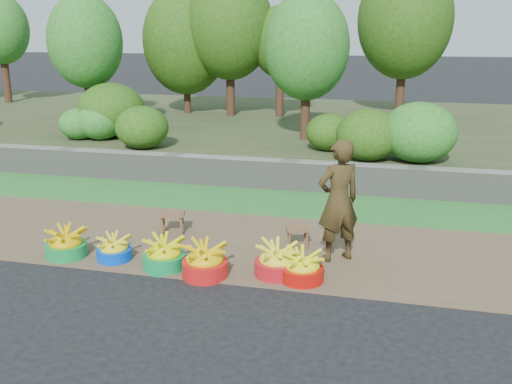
% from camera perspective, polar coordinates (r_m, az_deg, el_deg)
% --- Properties ---
extents(ground_plane, '(120.00, 120.00, 0.00)m').
position_cam_1_polar(ground_plane, '(6.67, -3.14, -9.20)').
color(ground_plane, black).
rests_on(ground_plane, ground).
extents(dirt_shoulder, '(80.00, 2.50, 0.02)m').
position_cam_1_polar(dirt_shoulder, '(7.77, -0.48, -5.33)').
color(dirt_shoulder, brown).
rests_on(dirt_shoulder, ground).
extents(grass_verge, '(80.00, 1.50, 0.04)m').
position_cam_1_polar(grass_verge, '(9.61, 2.44, -1.05)').
color(grass_verge, '#2B762D').
rests_on(grass_verge, ground).
extents(retaining_wall, '(80.00, 0.35, 0.55)m').
position_cam_1_polar(retaining_wall, '(10.35, 3.38, 1.64)').
color(retaining_wall, slate).
rests_on(retaining_wall, ground).
extents(earth_bank, '(80.00, 10.00, 0.50)m').
position_cam_1_polar(earth_bank, '(15.10, 6.77, 6.02)').
color(earth_bank, '#3A4426').
rests_on(earth_bank, ground).
extents(vegetation, '(26.00, 8.30, 4.19)m').
position_cam_1_polar(vegetation, '(14.45, 4.43, 15.14)').
color(vegetation, '#382215').
rests_on(vegetation, earth_bank).
extents(basin_a, '(0.53, 0.53, 0.39)m').
position_cam_1_polar(basin_a, '(7.72, -18.48, -5.01)').
color(basin_a, '#12873B').
rests_on(basin_a, ground).
extents(basin_b, '(0.44, 0.44, 0.33)m').
position_cam_1_polar(basin_b, '(7.46, -14.01, -5.61)').
color(basin_b, '#003ED4').
rests_on(basin_b, ground).
extents(basin_c, '(0.53, 0.53, 0.40)m').
position_cam_1_polar(basin_c, '(7.09, -9.18, -6.24)').
color(basin_c, '#0C8640').
rests_on(basin_c, ground).
extents(basin_d, '(0.55, 0.55, 0.41)m').
position_cam_1_polar(basin_d, '(6.81, -5.12, -6.98)').
color(basin_d, red).
rests_on(basin_d, ground).
extents(basin_e, '(0.54, 0.54, 0.40)m').
position_cam_1_polar(basin_e, '(6.80, 2.12, -6.97)').
color(basin_e, '#B0141C').
rests_on(basin_e, ground).
extents(basin_f, '(0.50, 0.50, 0.38)m').
position_cam_1_polar(basin_f, '(6.67, 4.65, -7.61)').
color(basin_f, '#B80F08').
rests_on(basin_f, ground).
extents(stool_left, '(0.41, 0.36, 0.31)m').
position_cam_1_polar(stool_left, '(8.19, -8.40, -2.45)').
color(stool_left, brown).
rests_on(stool_left, dirt_shoulder).
extents(stool_right, '(0.36, 0.32, 0.27)m').
position_cam_1_polar(stool_right, '(7.64, 4.19, -3.94)').
color(stool_right, brown).
rests_on(stool_right, dirt_shoulder).
extents(vendor_woman, '(0.68, 0.63, 1.55)m').
position_cam_1_polar(vendor_woman, '(7.10, 8.24, -0.87)').
color(vendor_woman, black).
rests_on(vendor_woman, dirt_shoulder).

